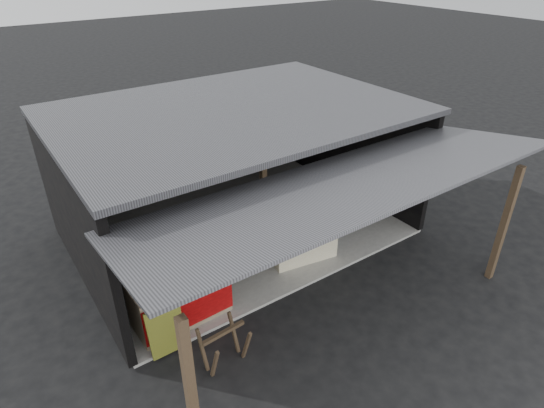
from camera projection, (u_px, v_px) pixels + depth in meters
ground at (305, 287)px, 9.03m from camera, size 80.00×80.00×0.00m
concrete_slab at (239, 230)px, 10.79m from camera, size 7.00×5.00×0.06m
shophouse at (229, 144)px, 9.99m from camera, size 7.40×7.29×3.02m
banana_table at (300, 239)px, 9.70m from camera, size 1.58×1.12×0.80m
banana_pile at (300, 220)px, 9.47m from camera, size 1.45×1.01×0.16m
white_crate at (270, 213)px, 10.38m from camera, size 0.99×0.70×1.07m
neighbor_stall at (180, 295)px, 7.97m from camera, size 1.69×0.81×1.72m
green_signboard at (166, 330)px, 7.33m from camera, size 0.60×0.17×0.90m
sawhorse at (224, 344)px, 7.16m from camera, size 0.75×0.68×0.73m
water_barrel at (320, 226)px, 10.47m from camera, size 0.30×0.30×0.45m
plastic_chair at (304, 186)px, 11.65m from camera, size 0.51×0.51×0.83m
magenta_rug at (313, 217)px, 11.22m from camera, size 1.55×1.07×0.01m
picture_frames at (182, 126)px, 11.47m from camera, size 1.62×0.04×0.46m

